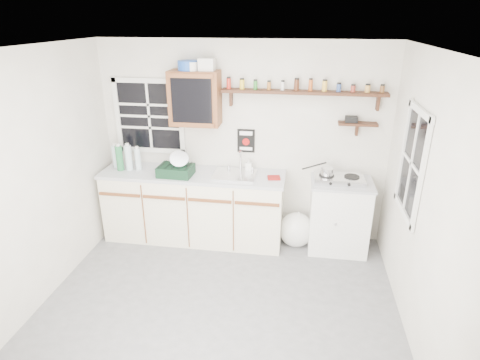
% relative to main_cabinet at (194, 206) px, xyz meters
% --- Properties ---
extents(room, '(3.64, 3.24, 2.54)m').
position_rel_main_cabinet_xyz_m(room, '(0.58, -1.30, 0.79)').
color(room, '#555558').
rests_on(room, ground).
extents(main_cabinet, '(2.31, 0.63, 0.92)m').
position_rel_main_cabinet_xyz_m(main_cabinet, '(0.00, 0.00, 0.00)').
color(main_cabinet, beige).
rests_on(main_cabinet, floor).
extents(right_cabinet, '(0.73, 0.57, 0.91)m').
position_rel_main_cabinet_xyz_m(right_cabinet, '(1.83, 0.03, -0.01)').
color(right_cabinet, silver).
rests_on(right_cabinet, floor).
extents(sink, '(0.52, 0.44, 0.29)m').
position_rel_main_cabinet_xyz_m(sink, '(0.54, 0.01, 0.47)').
color(sink, silver).
rests_on(sink, main_cabinet).
extents(upper_cabinet, '(0.60, 0.32, 0.65)m').
position_rel_main_cabinet_xyz_m(upper_cabinet, '(0.03, 0.14, 1.36)').
color(upper_cabinet, '#5E2C17').
rests_on(upper_cabinet, wall_back).
extents(upper_cabinet_clutter, '(0.43, 0.24, 0.14)m').
position_rel_main_cabinet_xyz_m(upper_cabinet_clutter, '(0.05, 0.14, 1.75)').
color(upper_cabinet_clutter, '#1844A1').
rests_on(upper_cabinet_clutter, upper_cabinet).
extents(spice_shelf, '(1.91, 0.18, 0.35)m').
position_rel_main_cabinet_xyz_m(spice_shelf, '(1.31, 0.21, 1.47)').
color(spice_shelf, '#32190D').
rests_on(spice_shelf, wall_back).
extents(secondary_shelf, '(0.45, 0.16, 0.24)m').
position_rel_main_cabinet_xyz_m(secondary_shelf, '(1.94, 0.22, 1.12)').
color(secondary_shelf, '#32190D').
rests_on(secondary_shelf, wall_back).
extents(warning_sign, '(0.22, 0.02, 0.30)m').
position_rel_main_cabinet_xyz_m(warning_sign, '(0.63, 0.29, 0.82)').
color(warning_sign, black).
rests_on(warning_sign, wall_back).
extents(window_back, '(0.93, 0.03, 0.98)m').
position_rel_main_cabinet_xyz_m(window_back, '(-0.62, 0.29, 1.09)').
color(window_back, black).
rests_on(window_back, wall_back).
extents(window_right, '(0.03, 0.78, 1.08)m').
position_rel_main_cabinet_xyz_m(window_right, '(2.37, -0.75, 0.99)').
color(window_right, black).
rests_on(window_right, wall_back).
extents(water_bottles, '(0.39, 0.18, 0.35)m').
position_rel_main_cabinet_xyz_m(water_bottles, '(-0.88, 0.00, 0.62)').
color(water_bottles, silver).
rests_on(water_bottles, main_cabinet).
extents(dish_rack, '(0.43, 0.33, 0.31)m').
position_rel_main_cabinet_xyz_m(dish_rack, '(-0.16, -0.11, 0.56)').
color(dish_rack, black).
rests_on(dish_rack, main_cabinet).
extents(soap_bottle, '(0.08, 0.08, 0.17)m').
position_rel_main_cabinet_xyz_m(soap_bottle, '(0.68, 0.17, 0.54)').
color(soap_bottle, silver).
rests_on(soap_bottle, main_cabinet).
extents(rag, '(0.17, 0.15, 0.02)m').
position_rel_main_cabinet_xyz_m(rag, '(1.02, -0.03, 0.47)').
color(rag, maroon).
rests_on(rag, main_cabinet).
extents(hotplate, '(0.60, 0.34, 0.08)m').
position_rel_main_cabinet_xyz_m(hotplate, '(1.79, 0.01, 0.49)').
color(hotplate, silver).
rests_on(hotplate, right_cabinet).
extents(saucepan, '(0.37, 0.21, 0.16)m').
position_rel_main_cabinet_xyz_m(saucepan, '(1.64, 0.01, 0.57)').
color(saucepan, silver).
rests_on(saucepan, hotplate).
extents(trash_bag, '(0.43, 0.39, 0.49)m').
position_rel_main_cabinet_xyz_m(trash_bag, '(1.33, 0.03, -0.25)').
color(trash_bag, silver).
rests_on(trash_bag, floor).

